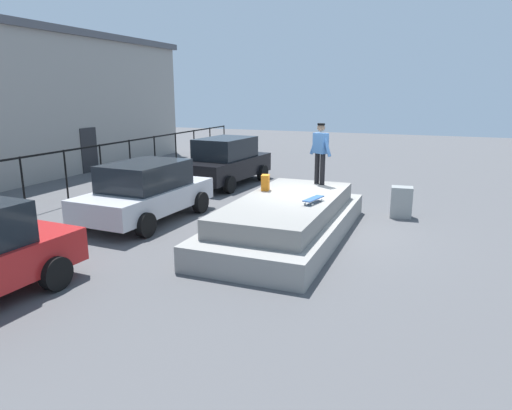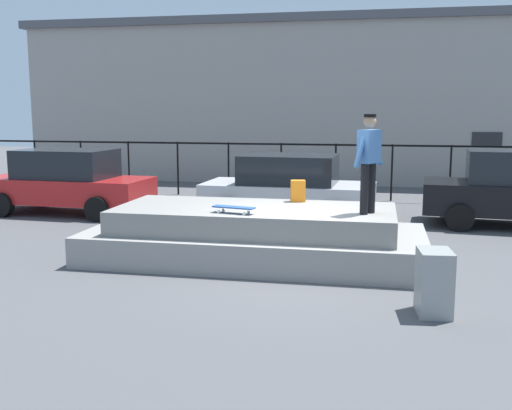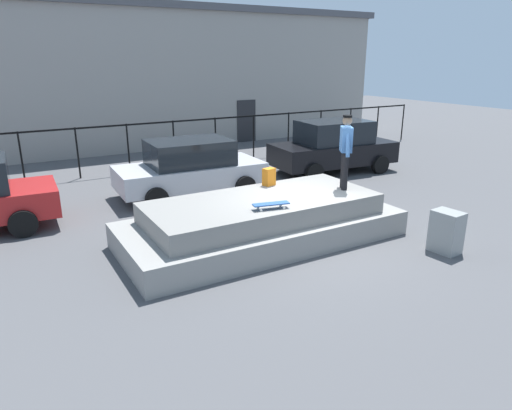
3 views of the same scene
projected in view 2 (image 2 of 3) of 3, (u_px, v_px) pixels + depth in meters
ground_plane at (300, 268)px, 10.73m from camera, size 60.00×60.00×0.00m
concrete_ledge at (255, 236)px, 11.31m from camera, size 6.26×2.72×1.00m
skateboarder at (369, 157)px, 10.38m from camera, size 0.52×0.75×1.72m
skateboard at (234, 208)px, 10.55m from camera, size 0.79×0.36×0.12m
backpack at (298, 191)px, 11.87m from camera, size 0.32×0.26×0.42m
car_red_sedan_near at (67, 181)px, 16.23m from camera, size 4.55×2.22×1.73m
car_silver_sedan_mid at (289, 187)px, 15.30m from camera, size 4.37×2.29×1.66m
utility_box at (434, 282)px, 8.29m from camera, size 0.50×0.64×0.90m
fence_row at (336, 161)px, 18.71m from camera, size 24.06×0.06×1.74m
warehouse_building at (348, 101)px, 24.69m from camera, size 25.37×6.49×6.20m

